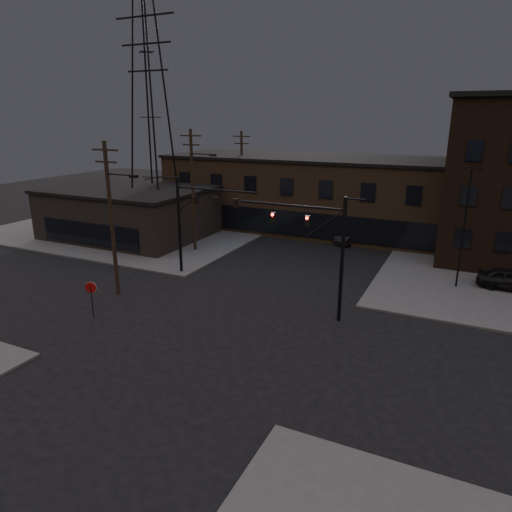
{
  "coord_description": "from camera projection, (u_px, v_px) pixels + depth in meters",
  "views": [
    {
      "loc": [
        13.25,
        -22.0,
        12.52
      ],
      "look_at": [
        0.53,
        4.66,
        3.5
      ],
      "focal_mm": 32.0,
      "sensor_mm": 36.0,
      "label": 1
    }
  ],
  "objects": [
    {
      "name": "ground",
      "position": [
        216.0,
        329.0,
        28.1
      ],
      "size": [
        140.0,
        140.0,
        0.0
      ],
      "primitive_type": "plane",
      "color": "black",
      "rests_on": "ground"
    },
    {
      "name": "parked_car_lot_a",
      "position": [
        511.0,
        279.0,
        33.89
      ],
      "size": [
        4.76,
        2.12,
        1.59
      ],
      "primitive_type": "imported",
      "rotation": [
        0.0,
        0.0,
        1.52
      ],
      "color": "black",
      "rests_on": "sidewalk_ne"
    },
    {
      "name": "lot_light_a",
      "position": [
        465.0,
        217.0,
        33.22
      ],
      "size": [
        1.5,
        0.28,
        9.14
      ],
      "color": "black",
      "rests_on": "ground"
    },
    {
      "name": "building_left",
      "position": [
        130.0,
        213.0,
        49.42
      ],
      "size": [
        16.0,
        12.0,
        5.0
      ],
      "primitive_type": "cube",
      "color": "black",
      "rests_on": "ground"
    },
    {
      "name": "utility_pole_mid",
      "position": [
        193.0,
        188.0,
        42.69
      ],
      "size": [
        3.7,
        0.28,
        11.5
      ],
      "color": "black",
      "rests_on": "ground"
    },
    {
      "name": "stop_sign",
      "position": [
        91.0,
        291.0,
        29.14
      ],
      "size": [
        0.72,
        0.33,
        2.48
      ],
      "color": "black",
      "rests_on": "ground"
    },
    {
      "name": "transmission_tower",
      "position": [
        151.0,
        117.0,
        47.4
      ],
      "size": [
        7.0,
        7.0,
        25.0
      ],
      "primitive_type": null,
      "color": "black",
      "rests_on": "ground"
    },
    {
      "name": "car_crossing",
      "position": [
        352.0,
        235.0,
        47.19
      ],
      "size": [
        3.0,
        4.95,
        1.54
      ],
      "primitive_type": "imported",
      "rotation": [
        0.0,
        0.0,
        -0.32
      ],
      "color": "black",
      "rests_on": "ground"
    },
    {
      "name": "building_row",
      "position": [
        341.0,
        196.0,
        51.1
      ],
      "size": [
        40.0,
        12.0,
        8.0
      ],
      "primitive_type": "cube",
      "color": "#4E3D29",
      "rests_on": "ground"
    },
    {
      "name": "sidewalk_nw",
      "position": [
        152.0,
        223.0,
        56.13
      ],
      "size": [
        30.0,
        30.0,
        0.15
      ],
      "primitive_type": "cube",
      "color": "#474744",
      "rests_on": "ground"
    },
    {
      "name": "utility_pole_far",
      "position": [
        242.0,
        177.0,
        53.59
      ],
      "size": [
        2.2,
        0.28,
        11.0
      ],
      "color": "black",
      "rests_on": "ground"
    },
    {
      "name": "traffic_signal_far",
      "position": [
        192.0,
        215.0,
        36.31
      ],
      "size": [
        7.12,
        0.24,
        8.0
      ],
      "color": "black",
      "rests_on": "ground"
    },
    {
      "name": "parked_car_lot_b",
      "position": [
        483.0,
        249.0,
        42.38
      ],
      "size": [
        4.08,
        1.7,
        1.18
      ],
      "primitive_type": "imported",
      "rotation": [
        0.0,
        0.0,
        1.58
      ],
      "color": "silver",
      "rests_on": "sidewalk_ne"
    },
    {
      "name": "traffic_signal_near",
      "position": [
        325.0,
        244.0,
        28.34
      ],
      "size": [
        7.12,
        0.24,
        8.0
      ],
      "color": "black",
      "rests_on": "ground"
    },
    {
      "name": "utility_pole_near",
      "position": [
        112.0,
        216.0,
        32.0
      ],
      "size": [
        3.7,
        0.28,
        11.0
      ],
      "color": "black",
      "rests_on": "ground"
    }
  ]
}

